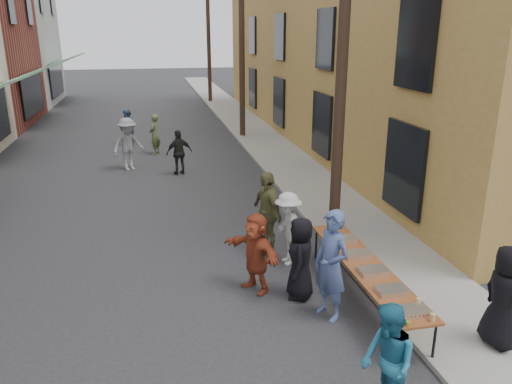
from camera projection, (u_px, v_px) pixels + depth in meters
name	position (u px, v px, depth m)	size (l,w,h in m)	color
ground	(160.00, 321.00, 8.65)	(120.00, 120.00, 0.00)	#28282B
sidewalk	(257.00, 135.00, 23.57)	(2.20, 60.00, 0.10)	gray
building_ochre	(395.00, 25.00, 22.33)	(10.00, 28.00, 10.00)	olive
utility_pole_near	(343.00, 45.00, 10.90)	(0.26, 0.26, 9.00)	#2D2116
utility_pole_mid	(242.00, 37.00, 22.05)	(0.26, 0.26, 9.00)	#2D2116
utility_pole_far	(208.00, 34.00, 33.20)	(0.26, 0.26, 9.00)	#2D2116
serving_table	(366.00, 267.00, 9.04)	(0.70, 4.00, 0.75)	brown
catering_tray_sausage	(412.00, 311.00, 7.49)	(0.50, 0.33, 0.08)	maroon
catering_tray_foil_b	(392.00, 290.00, 8.09)	(0.50, 0.33, 0.08)	#B2B2B7
catering_tray_buns	(373.00, 271.00, 8.74)	(0.50, 0.33, 0.08)	tan
catering_tray_foil_d	(357.00, 254.00, 9.39)	(0.50, 0.33, 0.08)	#B2B2B7
catering_tray_buns_end	(343.00, 240.00, 10.04)	(0.50, 0.33, 0.08)	tan
condiment_jar_a	(408.00, 324.00, 7.16)	(0.07, 0.07, 0.08)	#A57F26
condiment_jar_b	(405.00, 320.00, 7.26)	(0.07, 0.07, 0.08)	#A57F26
condiment_jar_c	(401.00, 317.00, 7.35)	(0.07, 0.07, 0.08)	#A57F26
cup_stack	(433.00, 317.00, 7.29)	(0.08, 0.08, 0.12)	tan
guest_front_a	(301.00, 258.00, 9.21)	(0.77, 0.50, 1.58)	black
guest_front_b	(331.00, 265.00, 8.50)	(0.72, 0.47, 1.98)	#465787
guest_front_c	(388.00, 363.00, 6.31)	(0.78, 0.61, 1.60)	#216A8A
guest_front_d	(288.00, 229.00, 10.57)	(1.03, 0.59, 1.60)	silver
guest_front_e	(267.00, 212.00, 11.12)	(1.10, 0.46, 1.88)	brown
guest_queue_back	(256.00, 253.00, 9.47)	(1.45, 0.46, 1.57)	#A03E23
server	(505.00, 297.00, 7.61)	(0.81, 0.53, 1.67)	black
passerby_left	(128.00, 144.00, 17.69)	(1.21, 0.70, 1.88)	gray
passerby_mid	(179.00, 152.00, 17.17)	(0.92, 0.38, 1.56)	black
passerby_right	(155.00, 134.00, 20.01)	(0.59, 0.39, 1.61)	#576339
passerby_far	(128.00, 128.00, 21.51)	(0.76, 0.59, 1.56)	#415C7E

